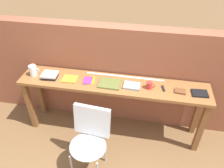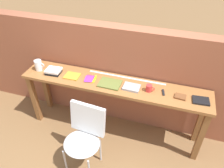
{
  "view_description": "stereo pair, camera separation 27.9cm",
  "coord_description": "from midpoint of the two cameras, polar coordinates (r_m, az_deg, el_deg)",
  "views": [
    {
      "loc": [
        0.4,
        -1.94,
        2.59
      ],
      "look_at": [
        0.0,
        0.25,
        0.9
      ],
      "focal_mm": 35.0,
      "sensor_mm": 36.0,
      "label": 1
    },
    {
      "loc": [
        0.67,
        -1.87,
        2.59
      ],
      "look_at": [
        0.0,
        0.25,
        0.9
      ],
      "focal_mm": 35.0,
      "sensor_mm": 36.0,
      "label": 2
    }
  ],
  "objects": [
    {
      "name": "multitool_folded",
      "position": [
        2.78,
        16.09,
        -2.24
      ],
      "size": [
        0.05,
        0.11,
        0.02
      ],
      "primitive_type": "cube",
      "rotation": [
        0.0,
        0.0,
        0.23
      ],
      "color": "black",
      "rests_on": "sideboard"
    },
    {
      "name": "brick_wall_back",
      "position": [
        3.18,
        4.64,
        1.95
      ],
      "size": [
        6.0,
        0.2,
        1.52
      ],
      "primitive_type": "cube",
      "color": "#935138",
      "rests_on": "ground"
    },
    {
      "name": "magazine_cycling",
      "position": [
        2.98,
        -7.76,
        2.01
      ],
      "size": [
        0.2,
        0.17,
        0.02
      ],
      "primitive_type": "cube",
      "rotation": [
        0.0,
        0.0,
        0.02
      ],
      "color": "gold",
      "rests_on": "sideboard"
    },
    {
      "name": "ground_plane",
      "position": [
        3.26,
        1.16,
        -15.42
      ],
      "size": [
        40.0,
        40.0,
        0.0
      ],
      "primitive_type": "plane",
      "color": "brown"
    },
    {
      "name": "book_grey_hardcover",
      "position": [
        2.77,
        8.0,
        -0.96
      ],
      "size": [
        0.21,
        0.17,
        0.03
      ],
      "primitive_type": "cube",
      "rotation": [
        0.0,
        0.0,
        -0.03
      ],
      "color": "#9E9EA3",
      "rests_on": "sideboard"
    },
    {
      "name": "sideboard",
      "position": [
        2.93,
        3.02,
        -2.03
      ],
      "size": [
        2.5,
        0.44,
        0.88
      ],
      "color": "#996033",
      "rests_on": "ground"
    },
    {
      "name": "book_repair_rightmost",
      "position": [
        2.81,
        24.88,
        -4.07
      ],
      "size": [
        0.2,
        0.16,
        0.02
      ],
      "primitive_type": "cube",
      "rotation": [
        0.0,
        0.0,
        0.08
      ],
      "color": "black",
      "rests_on": "sideboard"
    },
    {
      "name": "book_open_centre",
      "position": [
        2.81,
        2.27,
        0.03
      ],
      "size": [
        0.29,
        0.22,
        0.02
      ],
      "primitive_type": "cube",
      "rotation": [
        0.0,
        0.0,
        -0.01
      ],
      "color": "olive",
      "rests_on": "sideboard"
    },
    {
      "name": "ruler_metal_back_edge",
      "position": [
        2.95,
        6.48,
        1.6
      ],
      "size": [
        1.06,
        0.03,
        0.0
      ],
      "primitive_type": "cube",
      "color": "silver",
      "rests_on": "sideboard"
    },
    {
      "name": "leather_journal_brown",
      "position": [
        2.77,
        20.21,
        -3.24
      ],
      "size": [
        0.14,
        0.11,
        0.02
      ],
      "primitive_type": "cube",
      "rotation": [
        0.0,
        0.0,
        -0.09
      ],
      "color": "brown",
      "rests_on": "sideboard"
    },
    {
      "name": "pamphlet_pile_colourful",
      "position": [
        2.91,
        -3.03,
        1.3
      ],
      "size": [
        0.16,
        0.19,
        0.01
      ],
      "color": "orange",
      "rests_on": "sideboard"
    },
    {
      "name": "mug",
      "position": [
        2.74,
        12.56,
        -1.17
      ],
      "size": [
        0.11,
        0.08,
        0.09
      ],
      "color": "red",
      "rests_on": "sideboard"
    },
    {
      "name": "chair_white_moulded",
      "position": [
        2.68,
        -4.33,
        -13.32
      ],
      "size": [
        0.48,
        0.49,
        0.89
      ],
      "color": "silver",
      "rests_on": "ground"
    },
    {
      "name": "pitcher_white",
      "position": [
        3.18,
        -16.3,
        4.67
      ],
      "size": [
        0.14,
        0.1,
        0.18
      ],
      "color": "white",
      "rests_on": "sideboard"
    },
    {
      "name": "book_stack_leftmost",
      "position": [
        3.08,
        -12.56,
        3.19
      ],
      "size": [
        0.21,
        0.18,
        0.06
      ],
      "color": "black",
      "rests_on": "sideboard"
    }
  ]
}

